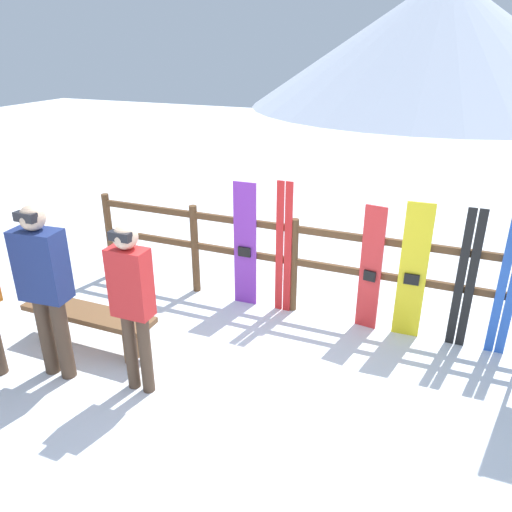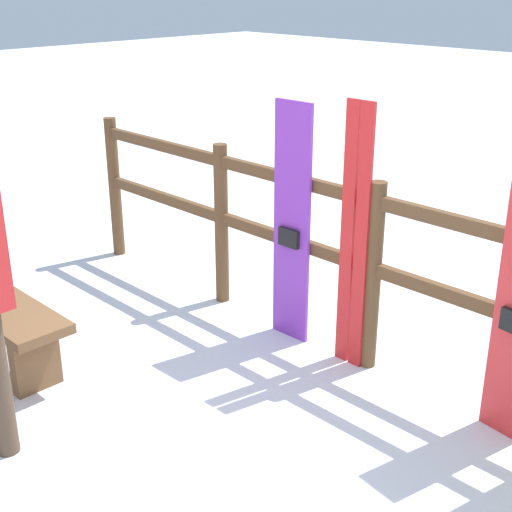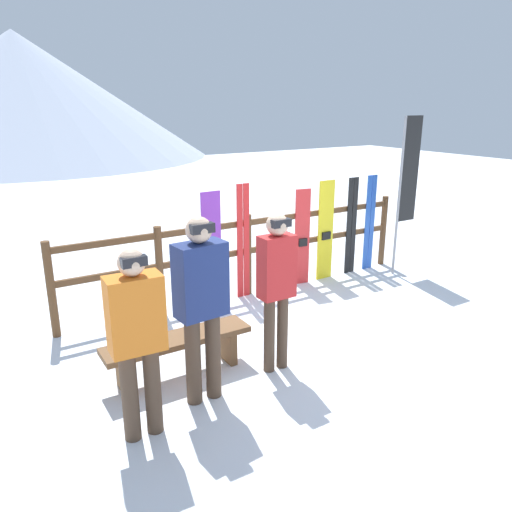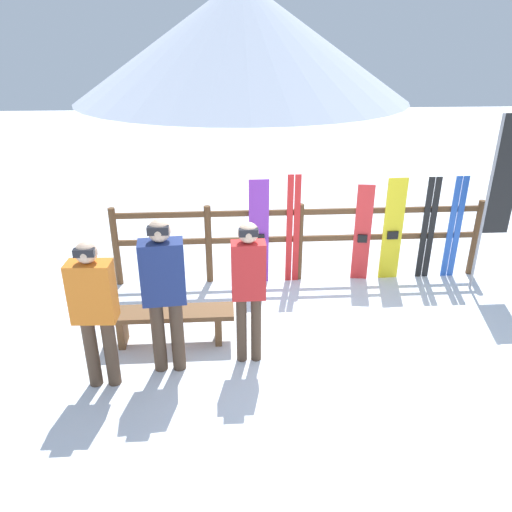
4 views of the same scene
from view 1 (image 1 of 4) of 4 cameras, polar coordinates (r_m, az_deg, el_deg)
ground_plane at (r=4.97m, az=-2.40°, el=-15.19°), size 40.00×40.00×0.00m
mountain_backdrop at (r=27.29m, az=20.33°, el=21.98°), size 18.00×18.00×6.00m
fence at (r=5.99m, az=4.34°, el=-0.15°), size 5.50×0.10×1.19m
bench at (r=5.72m, az=-18.58°, el=-6.89°), size 1.53×0.36×0.43m
person_navy at (r=5.05m, az=-23.05°, el=-2.71°), size 0.48×0.29×1.78m
person_red at (r=4.59m, az=-14.01°, el=-4.49°), size 0.37×0.22×1.69m
snowboard_purple at (r=6.11m, az=-1.26°, el=1.21°), size 0.29×0.06×1.59m
ski_pair_red at (r=5.93m, az=3.18°, el=0.84°), size 0.19×0.02×1.65m
snowboard_red at (r=5.74m, az=12.96°, el=-1.51°), size 0.25×0.08×1.48m
snowboard_yellow at (r=5.68m, az=17.47°, el=-1.78°), size 0.29×0.06×1.58m
ski_pair_black at (r=5.68m, az=22.85°, el=-2.54°), size 0.20×0.02×1.58m
ski_pair_blue at (r=5.71m, az=26.83°, el=-3.11°), size 0.20×0.02×1.58m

